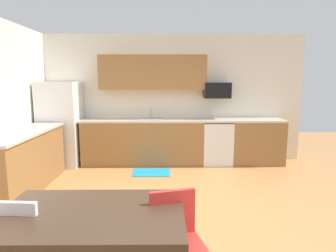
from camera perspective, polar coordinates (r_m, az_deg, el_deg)
ground_plane at (r=4.04m, az=0.14°, el=-16.42°), size 12.00×12.00×0.00m
wall_back at (r=6.31m, az=-0.14°, el=5.45°), size 5.80×0.10×2.70m
cabinet_run_back at (r=6.10m, az=-4.91°, el=-3.24°), size 2.48×0.60×0.90m
cabinet_run_back_right at (r=6.38m, az=16.92°, el=-3.07°), size 1.07×0.60×0.90m
cabinet_run_left at (r=5.15m, az=-26.68°, el=-6.44°), size 0.60×2.00×0.90m
countertop_back at (r=6.01m, az=-0.12°, el=1.15°), size 4.80×0.64×0.04m
countertop_left at (r=5.05m, az=-27.05°, el=-1.28°), size 0.64×2.00×0.04m
upper_cabinets_back at (r=6.09m, az=-3.00°, el=10.49°), size 2.20×0.34×0.70m
refrigerator at (r=6.31m, az=-20.33°, el=0.38°), size 0.76×0.70×1.71m
oven_range at (r=6.18m, az=9.51°, el=-3.13°), size 0.60×0.60×0.91m
microwave at (r=6.15m, az=9.60°, el=6.94°), size 0.54×0.36×0.32m
sink_basin at (r=6.02m, az=-3.43°, el=0.77°), size 0.48×0.40×0.14m
sink_faucet at (r=6.18m, az=-3.36°, el=2.47°), size 0.02×0.02×0.24m
dining_table at (r=2.38m, az=-14.79°, el=-17.34°), size 1.40×0.90×0.75m
chair_near_table at (r=2.45m, az=1.58°, el=-21.02°), size 0.49×0.49×0.85m
chair_far_side at (r=2.70m, az=-26.70°, el=-19.04°), size 0.42×0.42×0.85m
floor_mat at (r=5.58m, az=-3.28°, el=-9.10°), size 0.70×0.50×0.01m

